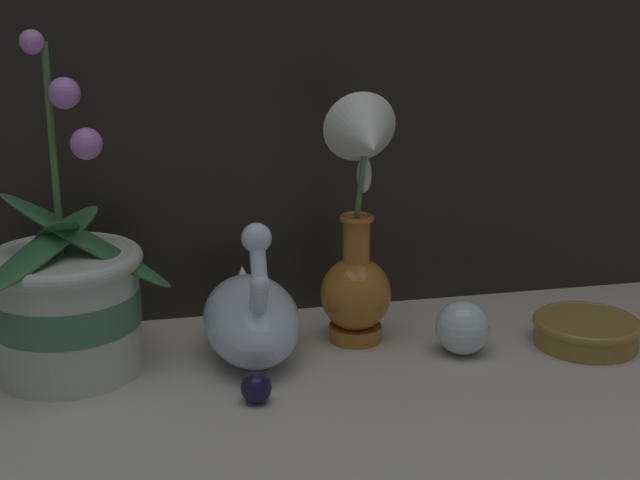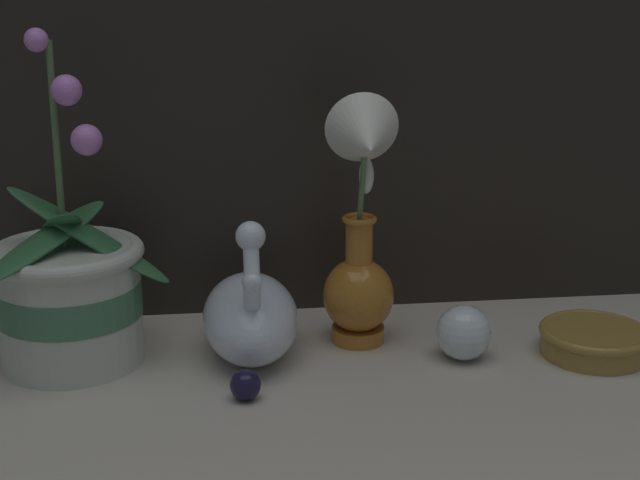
{
  "view_description": "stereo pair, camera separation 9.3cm",
  "coord_description": "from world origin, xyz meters",
  "px_view_note": "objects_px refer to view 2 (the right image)",
  "views": [
    {
      "loc": [
        -0.22,
        -0.85,
        0.45
      ],
      "look_at": [
        -0.01,
        0.15,
        0.14
      ],
      "focal_mm": 50.0,
      "sensor_mm": 36.0,
      "label": 1
    },
    {
      "loc": [
        -0.13,
        -0.87,
        0.45
      ],
      "look_at": [
        -0.01,
        0.15,
        0.14
      ],
      "focal_mm": 50.0,
      "sensor_mm": 36.0,
      "label": 2
    }
  ],
  "objects_px": {
    "blue_vase": "(361,240)",
    "orchid_potted_plant": "(69,291)",
    "glass_sphere": "(464,333)",
    "swan_figurine": "(250,313)",
    "amber_dish": "(594,339)"
  },
  "relations": [
    {
      "from": "blue_vase",
      "to": "orchid_potted_plant",
      "type": "bearing_deg",
      "value": -179.45
    },
    {
      "from": "orchid_potted_plant",
      "to": "swan_figurine",
      "type": "height_order",
      "value": "orchid_potted_plant"
    },
    {
      "from": "blue_vase",
      "to": "swan_figurine",
      "type": "bearing_deg",
      "value": -174.8
    },
    {
      "from": "swan_figurine",
      "to": "blue_vase",
      "type": "relative_size",
      "value": 0.63
    },
    {
      "from": "swan_figurine",
      "to": "blue_vase",
      "type": "xyz_separation_m",
      "value": [
        0.14,
        0.01,
        0.08
      ]
    },
    {
      "from": "blue_vase",
      "to": "glass_sphere",
      "type": "relative_size",
      "value": 4.72
    },
    {
      "from": "orchid_potted_plant",
      "to": "blue_vase",
      "type": "distance_m",
      "value": 0.35
    },
    {
      "from": "glass_sphere",
      "to": "swan_figurine",
      "type": "bearing_deg",
      "value": 170.68
    },
    {
      "from": "amber_dish",
      "to": "blue_vase",
      "type": "bearing_deg",
      "value": 167.45
    },
    {
      "from": "blue_vase",
      "to": "glass_sphere",
      "type": "height_order",
      "value": "blue_vase"
    },
    {
      "from": "blue_vase",
      "to": "amber_dish",
      "type": "bearing_deg",
      "value": -12.55
    },
    {
      "from": "blue_vase",
      "to": "glass_sphere",
      "type": "distance_m",
      "value": 0.17
    },
    {
      "from": "swan_figurine",
      "to": "amber_dish",
      "type": "height_order",
      "value": "swan_figurine"
    },
    {
      "from": "blue_vase",
      "to": "amber_dish",
      "type": "height_order",
      "value": "blue_vase"
    },
    {
      "from": "amber_dish",
      "to": "orchid_potted_plant",
      "type": "bearing_deg",
      "value": 174.65
    }
  ]
}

